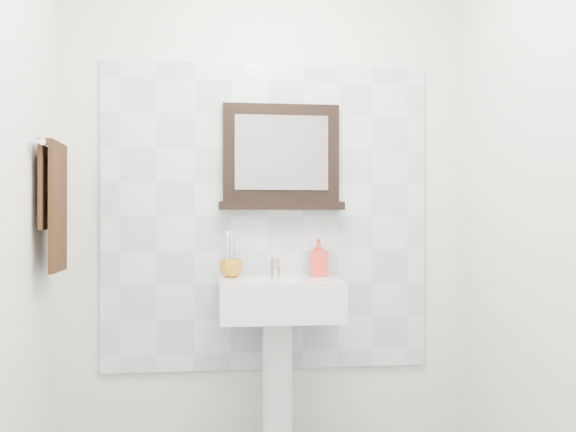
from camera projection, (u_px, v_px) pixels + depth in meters
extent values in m
cube|color=silver|center=(267.00, 196.00, 3.33)|extent=(2.00, 0.01, 2.50)
cube|color=silver|center=(391.00, 153.00, 1.15)|extent=(2.00, 0.01, 2.50)
cube|color=silver|center=(267.00, 216.00, 3.32)|extent=(1.60, 0.02, 1.50)
cylinder|color=white|center=(277.00, 389.00, 3.15)|extent=(0.14, 0.14, 0.68)
cube|color=white|center=(279.00, 299.00, 3.09)|extent=(0.55, 0.44, 0.18)
cylinder|color=silver|center=(279.00, 283.00, 3.07)|extent=(0.32, 0.32, 0.02)
cylinder|color=#4C4C4F|center=(279.00, 281.00, 3.07)|extent=(0.04, 0.04, 0.00)
cylinder|color=silver|center=(275.00, 267.00, 3.24)|extent=(0.04, 0.04, 0.09)
cylinder|color=silver|center=(276.00, 264.00, 3.20)|extent=(0.02, 0.10, 0.02)
cube|color=silver|center=(275.00, 257.00, 3.26)|extent=(0.02, 0.07, 0.01)
imported|color=#C27416|center=(231.00, 268.00, 3.20)|extent=(0.12, 0.12, 0.09)
cylinder|color=white|center=(228.00, 255.00, 3.19)|extent=(0.01, 0.01, 0.19)
cube|color=white|center=(228.00, 234.00, 3.19)|extent=(0.01, 0.01, 0.03)
cylinder|color=#5997CB|center=(235.00, 255.00, 3.19)|extent=(0.01, 0.01, 0.19)
cube|color=#5997CB|center=(235.00, 234.00, 3.20)|extent=(0.01, 0.01, 0.03)
cylinder|color=white|center=(231.00, 255.00, 3.22)|extent=(0.01, 0.01, 0.19)
cube|color=white|center=(231.00, 234.00, 3.22)|extent=(0.01, 0.01, 0.03)
cylinder|color=#5997CB|center=(229.00, 255.00, 3.21)|extent=(0.01, 0.01, 0.19)
cube|color=#5997CB|center=(229.00, 234.00, 3.21)|extent=(0.01, 0.01, 0.03)
imported|color=red|center=(319.00, 257.00, 3.27)|extent=(0.09, 0.09, 0.18)
cube|color=black|center=(281.00, 153.00, 3.31)|extent=(0.57, 0.06, 0.48)
cube|color=#99999E|center=(282.00, 153.00, 3.27)|extent=(0.46, 0.01, 0.36)
cube|color=black|center=(282.00, 206.00, 3.28)|extent=(0.61, 0.11, 0.04)
cylinder|color=silver|center=(53.00, 147.00, 2.85)|extent=(0.03, 0.40, 0.03)
cylinder|color=silver|center=(35.00, 142.00, 2.66)|extent=(0.05, 0.02, 0.02)
cylinder|color=silver|center=(55.00, 151.00, 3.04)|extent=(0.05, 0.02, 0.02)
cube|color=black|center=(58.00, 210.00, 2.85)|extent=(0.02, 0.30, 0.52)
cube|color=black|center=(48.00, 189.00, 2.85)|extent=(0.02, 0.30, 0.34)
cube|color=black|center=(53.00, 146.00, 2.85)|extent=(0.06, 0.30, 0.03)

